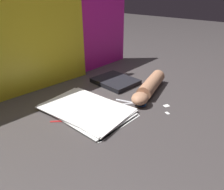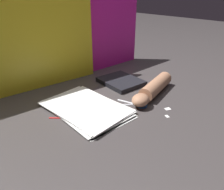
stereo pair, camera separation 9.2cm
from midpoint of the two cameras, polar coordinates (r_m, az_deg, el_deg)
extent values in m
plane|color=#3D3838|center=(0.96, -2.44, -3.12)|extent=(6.00, 6.00, 0.00)
cube|color=yellow|center=(1.09, -27.54, 11.89)|extent=(0.79, 0.08, 0.50)
cube|color=#D81E9E|center=(1.31, -9.73, 15.13)|extent=(0.74, 0.02, 0.44)
cube|color=white|center=(0.93, -9.21, -4.25)|extent=(0.25, 0.36, 0.00)
cube|color=white|center=(0.93, -9.00, -4.12)|extent=(0.25, 0.37, 0.00)
cube|color=white|center=(0.93, -9.54, -3.95)|extent=(0.25, 0.36, 0.00)
cube|color=white|center=(0.93, -9.72, -3.71)|extent=(0.26, 0.38, 0.00)
cube|color=white|center=(0.93, -9.53, -3.44)|extent=(0.25, 0.37, 0.00)
cube|color=white|center=(0.92, -9.73, -3.45)|extent=(0.27, 0.38, 0.00)
cube|color=black|center=(1.18, -1.33, 3.60)|extent=(0.20, 0.23, 0.02)
sphere|color=silver|center=(0.98, 3.51, -2.05)|extent=(0.01, 0.01, 0.01)
cylinder|color=silver|center=(0.97, 0.80, -2.27)|extent=(0.08, 0.07, 0.01)
torus|color=blue|center=(0.99, 5.02, -1.92)|extent=(0.06, 0.06, 0.01)
cylinder|color=silver|center=(0.99, 0.96, -1.55)|extent=(0.04, 0.09, 0.01)
torus|color=blue|center=(0.97, 4.98, -2.33)|extent=(0.06, 0.06, 0.01)
cylinder|color=#A87556|center=(1.10, 7.92, 2.74)|extent=(0.27, 0.13, 0.07)
ellipsoid|color=#A87556|center=(0.95, 4.56, -0.98)|extent=(0.10, 0.09, 0.05)
cube|color=white|center=(0.98, 11.43, -2.83)|extent=(0.03, 0.03, 0.00)
cube|color=white|center=(0.93, 11.54, -4.70)|extent=(0.02, 0.02, 0.00)
cylinder|color=red|center=(0.88, -14.81, -6.52)|extent=(0.09, 0.09, 0.01)
camera|label=1|loc=(0.05, -92.86, -1.42)|focal=35.00mm
camera|label=2|loc=(0.05, 87.14, 1.42)|focal=35.00mm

